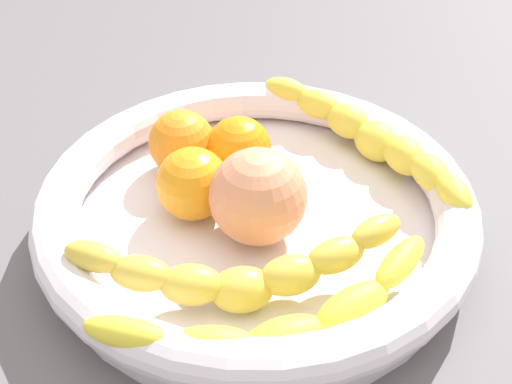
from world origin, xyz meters
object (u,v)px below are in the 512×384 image
orange_mid_left (239,148)px  orange_mid_right (182,143)px  fruit_bowl (256,211)px  banana_draped_left (372,138)px  banana_arching_top (240,271)px  orange_front (193,184)px  peach_blush (256,197)px  banana_draped_right (281,322)px

orange_mid_left → orange_mid_right: bearing=167.0°
fruit_bowl → banana_draped_left: (11.45, 7.57, 1.61)cm
fruit_bowl → banana_arching_top: banana_arching_top is taller
orange_front → orange_mid_right: orange_front is taller
peach_blush → orange_front: bearing=147.3°
orange_front → peach_blush: (5.02, -3.22, 0.85)cm
banana_arching_top → banana_draped_right: bearing=-62.8°
banana_arching_top → orange_mid_left: (0.98, 15.13, 0.21)cm
banana_arching_top → peach_blush: 7.23cm
fruit_bowl → banana_draped_right: bearing=-88.0°
fruit_bowl → banana_draped_left: banana_draped_left is taller
banana_draped_right → orange_mid_left: size_ratio=4.39×
orange_mid_left → banana_arching_top: bearing=-93.7°
banana_draped_right → peach_blush: bearing=93.0°
peach_blush → orange_mid_right: bearing=122.0°
banana_draped_left → orange_mid_left: 12.45cm
orange_front → peach_blush: 6.02cm
fruit_bowl → orange_mid_left: orange_mid_left is taller
peach_blush → banana_arching_top: bearing=-104.6°
orange_front → orange_mid_left: (4.20, 5.02, -0.18)cm
peach_blush → banana_draped_right: bearing=-87.0°
banana_arching_top → orange_mid_right: orange_mid_right is taller
fruit_bowl → banana_arching_top: 9.04cm
orange_front → orange_mid_left: bearing=50.1°
orange_front → peach_blush: size_ratio=0.78×
orange_front → orange_mid_left: size_ratio=1.06×
banana_draped_right → orange_front: 15.84cm
fruit_bowl → peach_blush: peach_blush is taller
fruit_bowl → peach_blush: bearing=-94.2°
fruit_bowl → orange_mid_right: size_ratio=6.08×
banana_draped_right → banana_arching_top: 5.27cm
orange_mid_right → peach_blush: (5.89, -9.41, 0.94)cm
peach_blush → orange_mid_left: bearing=95.7°
banana_draped_left → orange_front: (-16.59, -6.11, 0.54)cm
banana_draped_left → banana_arching_top: 21.03cm
fruit_bowl → orange_front: orange_front is taller
orange_mid_left → orange_mid_right: orange_mid_right is taller
banana_arching_top → orange_front: orange_front is taller
fruit_bowl → orange_mid_right: orange_mid_right is taller
orange_mid_left → fruit_bowl: bearing=-81.7°
banana_draped_left → banana_arching_top: size_ratio=0.86×
banana_draped_right → orange_mid_right: orange_mid_right is taller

